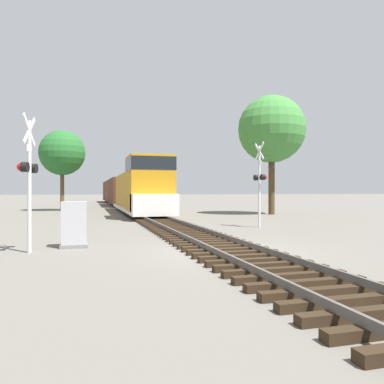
{
  "coord_description": "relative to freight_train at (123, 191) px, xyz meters",
  "views": [
    {
      "loc": [
        -4.1,
        -10.89,
        1.88
      ],
      "look_at": [
        1.43,
        8.92,
        1.84
      ],
      "focal_mm": 35.0,
      "sensor_mm": 36.0,
      "label": 1
    }
  ],
  "objects": [
    {
      "name": "crossing_signal_far",
      "position": [
        4.53,
        -28.28,
        0.63
      ],
      "size": [
        0.38,
        1.01,
        4.41
      ],
      "rotation": [
        0.0,
        0.0,
        1.64
      ],
      "color": "silver",
      "rests_on": "ground"
    },
    {
      "name": "relay_cabinet",
      "position": [
        -4.54,
        -32.96,
        -1.1
      ],
      "size": [
        0.89,
        0.68,
        1.53
      ],
      "color": "slate",
      "rests_on": "ground"
    },
    {
      "name": "rail_track_bed",
      "position": [
        0.0,
        -35.18,
        -1.72
      ],
      "size": [
        2.6,
        160.0,
        0.31
      ],
      "color": "black",
      "rests_on": "ground"
    },
    {
      "name": "crossing_signal_near",
      "position": [
        -5.84,
        -33.74,
        0.58
      ],
      "size": [
        0.51,
        1.01,
        4.21
      ],
      "rotation": [
        0.0,
        0.0,
        -1.8
      ],
      "color": "silver",
      "rests_on": "ground"
    },
    {
      "name": "tree_far_right",
      "position": [
        10.27,
        -18.62,
        5.03
      ],
      "size": [
        5.43,
        5.43,
        9.63
      ],
      "color": "#473521",
      "rests_on": "ground"
    },
    {
      "name": "ground_plane",
      "position": [
        0.0,
        -35.18,
        -1.85
      ],
      "size": [
        400.0,
        400.0,
        0.0
      ],
      "primitive_type": "plane",
      "color": "#666059"
    },
    {
      "name": "tree_mid_background",
      "position": [
        -6.46,
        -8.27,
        3.68
      ],
      "size": [
        4.31,
        4.31,
        7.72
      ],
      "color": "brown",
      "rests_on": "ground"
    },
    {
      "name": "freight_train",
      "position": [
        0.0,
        0.0,
        0.0
      ],
      "size": [
        2.97,
        48.41,
        4.29
      ],
      "color": "#B77A14",
      "rests_on": "ground"
    }
  ]
}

